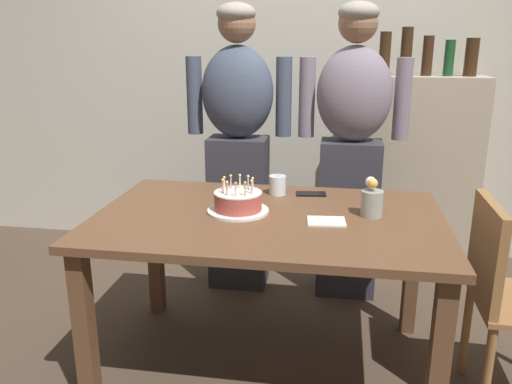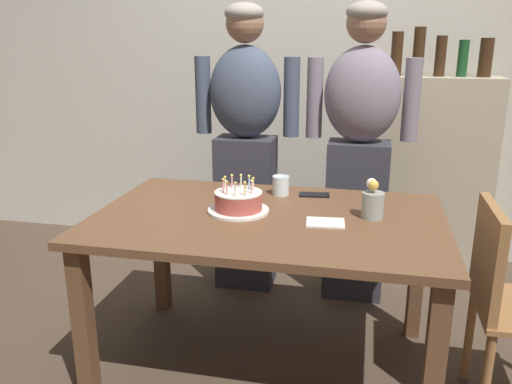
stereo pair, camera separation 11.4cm
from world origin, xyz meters
name	(u,v)px [view 1 (the left image)]	position (x,y,z in m)	size (l,w,h in m)	color
ground_plane	(267,363)	(0.00, 0.00, 0.00)	(10.00, 10.00, 0.00)	#47382B
back_wall	(301,64)	(0.00, 1.55, 1.30)	(5.20, 0.10, 2.60)	beige
dining_table	(268,236)	(0.00, 0.00, 0.64)	(1.50, 0.96, 0.74)	brown
birthday_cake	(238,203)	(-0.14, 0.02, 0.78)	(0.27, 0.27, 0.16)	white
water_glass_near	(278,185)	(0.00, 0.32, 0.79)	(0.08, 0.08, 0.09)	silver
cell_phone	(311,194)	(0.16, 0.34, 0.74)	(0.14, 0.07, 0.01)	black
napkin_stack	(326,221)	(0.25, -0.05, 0.74)	(0.16, 0.12, 0.01)	white
flower_vase	(372,200)	(0.44, 0.06, 0.81)	(0.09, 0.09, 0.17)	#999E93
person_man_bearded	(238,145)	(-0.29, 0.82, 0.87)	(0.61, 0.27, 1.66)	#33333D
person_woman_cardigan	(351,149)	(0.36, 0.82, 0.87)	(0.61, 0.27, 1.66)	#33333D
dining_chair	(508,289)	(0.98, -0.09, 0.52)	(0.42, 0.42, 0.87)	olive
shelf_cabinet	(417,171)	(0.80, 1.33, 0.64)	(0.76, 0.30, 1.54)	tan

